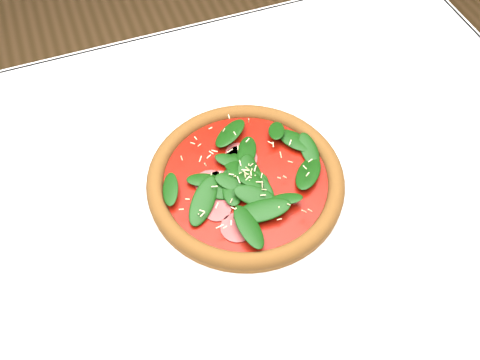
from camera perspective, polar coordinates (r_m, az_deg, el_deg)
name	(u,v)px	position (r m, az deg, el deg)	size (l,w,h in m)	color
dining_table	(208,244)	(0.86, -3.39, -6.86)	(1.21, 0.81, 0.75)	silver
plate	(245,186)	(0.79, 0.58, -0.67)	(0.33, 0.33, 0.01)	silver
pizza	(246,179)	(0.77, 0.60, 0.14)	(0.33, 0.33, 0.04)	brown
saucer_far	(405,53)	(1.02, 17.14, 12.80)	(0.14, 0.14, 0.01)	silver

